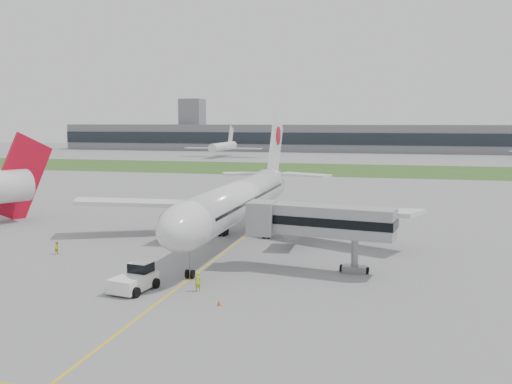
% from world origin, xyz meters
% --- Properties ---
extents(ground, '(600.00, 600.00, 0.00)m').
position_xyz_m(ground, '(0.00, 0.00, 0.00)').
color(ground, gray).
rests_on(ground, ground).
extents(apron_markings, '(70.00, 70.00, 0.04)m').
position_xyz_m(apron_markings, '(0.00, -5.00, 0.00)').
color(apron_markings, gold).
rests_on(apron_markings, ground).
extents(grass_strip, '(600.00, 50.00, 0.02)m').
position_xyz_m(grass_strip, '(0.00, 120.00, 0.01)').
color(grass_strip, '#294F1D').
rests_on(grass_strip, ground).
extents(terminal_building, '(320.00, 22.30, 14.00)m').
position_xyz_m(terminal_building, '(0.00, 229.87, 7.00)').
color(terminal_building, slate).
rests_on(terminal_building, ground).
extents(control_tower, '(12.00, 12.00, 56.00)m').
position_xyz_m(control_tower, '(-90.00, 232.00, 0.00)').
color(control_tower, slate).
rests_on(control_tower, ground).
extents(airliner, '(48.13, 53.95, 17.88)m').
position_xyz_m(airliner, '(0.00, 4.87, 5.66)').
color(airliner, silver).
rests_on(airliner, ground).
extents(pushback_tug, '(3.95, 5.23, 2.48)m').
position_xyz_m(pushback_tug, '(-3.64, -20.03, 1.14)').
color(pushback_tug, white).
rests_on(pushback_tug, ground).
extents(jet_bridge, '(16.00, 5.76, 7.29)m').
position_xyz_m(jet_bridge, '(12.04, -8.68, 5.40)').
color(jet_bridge, gray).
rests_on(jet_bridge, ground).
extents(safety_cone_left, '(0.39, 0.39, 0.54)m').
position_xyz_m(safety_cone_left, '(-2.95, -19.16, 0.27)').
color(safety_cone_left, '#DC4C0B').
rests_on(safety_cone_left, ground).
extents(safety_cone_right, '(0.36, 0.36, 0.49)m').
position_xyz_m(safety_cone_right, '(5.50, -22.60, 0.24)').
color(safety_cone_right, '#DC4C0B').
rests_on(safety_cone_right, ground).
extents(ground_crew_near, '(0.78, 0.78, 1.84)m').
position_xyz_m(ground_crew_near, '(2.25, -18.98, 0.92)').
color(ground_crew_near, '#ADD623').
rests_on(ground_crew_near, ground).
extents(ground_crew_far, '(0.80, 0.91, 1.58)m').
position_xyz_m(ground_crew_far, '(-19.33, -8.75, 0.79)').
color(ground_crew_far, yellow).
rests_on(ground_crew_far, ground).
extents(distant_aircraft_left, '(35.27, 31.20, 13.37)m').
position_xyz_m(distant_aircraft_left, '(-54.50, 174.20, 0.00)').
color(distant_aircraft_left, silver).
rests_on(distant_aircraft_left, ground).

